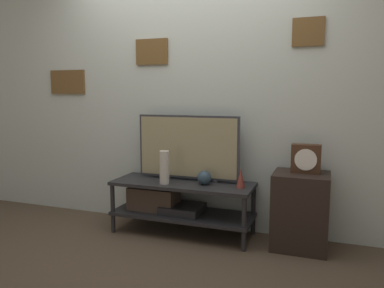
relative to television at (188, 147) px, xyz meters
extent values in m
plane|color=#4C3D2D|center=(-0.01, -0.37, -0.79)|extent=(12.00, 12.00, 0.00)
cube|color=beige|center=(-0.01, 0.18, 0.56)|extent=(6.40, 0.06, 2.70)
cube|color=brown|center=(1.02, 0.14, 1.00)|extent=(0.26, 0.02, 0.23)
cube|color=#2D2D33|center=(1.02, 0.13, 1.00)|extent=(0.22, 0.01, 0.20)
cube|color=brown|center=(-0.42, 0.14, 0.89)|extent=(0.33, 0.02, 0.24)
cube|color=#BCB299|center=(-0.42, 0.13, 0.89)|extent=(0.30, 0.01, 0.21)
cube|color=brown|center=(-1.42, 0.14, 0.61)|extent=(0.42, 0.02, 0.25)
cube|color=#BCB299|center=(-1.42, 0.13, 0.61)|extent=(0.38, 0.01, 0.21)
cube|color=#232326|center=(-0.01, -0.10, -0.32)|extent=(1.29, 0.46, 0.03)
cube|color=#232326|center=(-0.01, -0.10, -0.61)|extent=(1.29, 0.46, 0.03)
cylinder|color=#232326|center=(-0.63, -0.30, -0.55)|extent=(0.04, 0.04, 0.48)
cylinder|color=#232326|center=(0.60, -0.30, -0.55)|extent=(0.04, 0.04, 0.48)
cylinder|color=#232326|center=(-0.63, 0.10, -0.55)|extent=(0.04, 0.04, 0.48)
cylinder|color=#232326|center=(0.60, 0.10, -0.55)|extent=(0.04, 0.04, 0.48)
cube|color=black|center=(-0.01, -0.10, -0.56)|extent=(0.36, 0.32, 0.07)
cube|color=#47382D|center=(-0.30, -0.10, -0.49)|extent=(0.45, 0.25, 0.21)
cylinder|color=#333338|center=(-0.27, 0.00, -0.30)|extent=(0.05, 0.05, 0.02)
cylinder|color=#333338|center=(0.27, 0.00, -0.30)|extent=(0.05, 0.05, 0.02)
cube|color=#333338|center=(0.00, 0.00, 0.00)|extent=(0.97, 0.04, 0.58)
cube|color=#998C66|center=(0.00, -0.01, 0.00)|extent=(0.93, 0.01, 0.55)
cylinder|color=beige|center=(-0.14, -0.21, -0.16)|extent=(0.09, 0.09, 0.30)
sphere|color=#2D4251|center=(0.20, -0.12, -0.25)|extent=(0.12, 0.12, 0.12)
cone|color=brown|center=(0.53, -0.12, -0.23)|extent=(0.08, 0.08, 0.16)
cube|color=black|center=(1.02, -0.07, -0.47)|extent=(0.45, 0.40, 0.63)
cube|color=#422819|center=(1.05, -0.04, -0.04)|extent=(0.23, 0.10, 0.24)
cylinder|color=white|center=(1.05, -0.09, -0.04)|extent=(0.17, 0.01, 0.17)
camera|label=1|loc=(1.20, -3.19, 0.49)|focal=35.00mm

